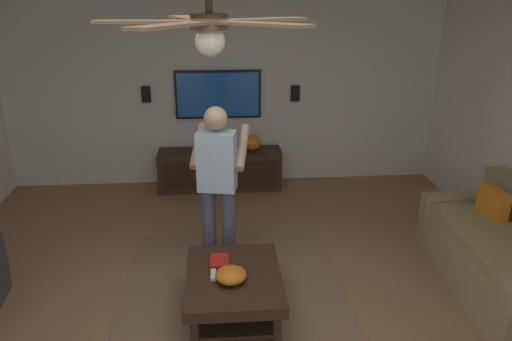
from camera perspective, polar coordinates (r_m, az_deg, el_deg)
ground_plane at (r=4.12m, az=-2.46°, el=-19.04°), size 8.21×8.21×0.00m
wall_back_tv at (r=6.76m, az=-3.77°, el=10.03°), size 0.10×6.22×2.78m
area_rug at (r=4.49m, az=-2.65°, el=-15.10°), size 2.44×2.04×0.01m
couch at (r=5.04m, az=27.41°, el=-9.18°), size 1.94×0.96×0.87m
coffee_table at (r=4.16m, az=-2.62°, el=-13.47°), size 1.00×0.80×0.40m
media_console at (r=6.73m, az=-4.30°, el=0.12°), size 0.45×1.70×0.55m
tv at (r=6.68m, az=-4.55°, el=9.03°), size 0.05×1.18×0.66m
person_standing at (r=4.64m, az=-4.59°, el=-0.88°), size 0.61×0.61×1.64m
bowl at (r=3.99m, az=-3.01°, el=-12.35°), size 0.26×0.26×0.12m
remote_white at (r=4.09m, az=-5.12°, el=-12.27°), size 0.15×0.05×0.02m
book at (r=4.25m, az=-4.39°, el=-10.75°), size 0.22×0.16×0.04m
vase_round at (r=6.62m, az=-0.40°, el=3.35°), size 0.22×0.22×0.22m
wall_speaker_left at (r=6.78m, az=4.68°, el=9.17°), size 0.06×0.12×0.22m
wall_speaker_right at (r=6.77m, az=-12.98°, el=8.88°), size 0.06×0.12×0.22m
ceiling_fan at (r=2.62m, az=-5.71°, el=16.68°), size 1.13×1.16×0.46m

